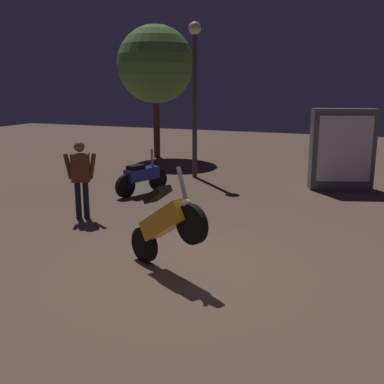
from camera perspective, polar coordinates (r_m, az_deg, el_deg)
ground_plane at (r=7.04m, az=-0.78°, el=-9.69°), size 40.00×40.00×0.00m
motorcycle_orange_foreground at (r=6.79m, az=-3.19°, el=-3.88°), size 1.54×0.81×1.63m
motorcycle_blue_parked_right at (r=11.76m, az=-6.14°, el=1.87°), size 0.67×1.59×1.11m
person_rider_beside at (r=9.73m, az=-13.46°, el=2.24°), size 0.63×0.38×1.60m
streetlamp_near at (r=13.61m, az=0.34°, el=13.65°), size 0.36×0.36×4.39m
tree_left_bg at (r=17.42m, az=-4.48°, el=15.27°), size 2.77×2.77×4.77m
kiosk_billboard at (r=12.74m, az=17.90°, el=4.98°), size 1.68×0.97×2.10m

